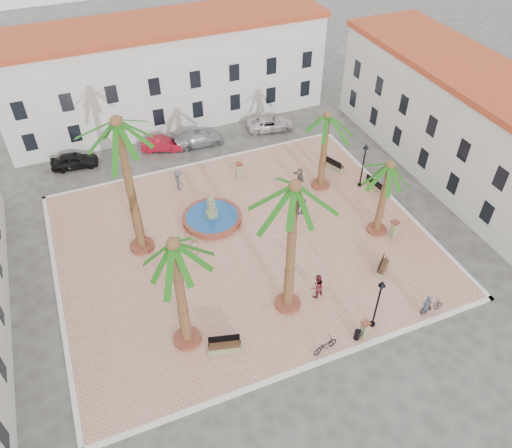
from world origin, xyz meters
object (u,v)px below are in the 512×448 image
object	(u,v)px
car_silver	(198,138)
palm_e	(388,174)
bench_e	(375,186)
pedestrian_fountain_a	(194,245)
bicycle_b	(432,306)
car_red	(162,144)
palm_nw	(119,137)
bollard_n	(239,170)
bench_se	(383,267)
car_white	(270,124)
fountain	(212,217)
bench_s	(225,346)
bollard_e	(394,229)
palm_s	(294,201)
pedestrian_fountain_b	(300,204)
palm_ne	(327,124)
lamppost_e	(364,158)
cyclist_a	(426,305)
pedestrian_east	(300,177)
lamppost_s	(379,296)
litter_bin	(357,335)
cyclist_b	(317,286)
pedestrian_north	(179,180)
car_black	(74,160)
bicycle_a	(325,345)
bollard_se	(364,329)
bench_ne	(333,165)
palm_sw	(175,257)

from	to	relation	value
car_silver	palm_e	bearing A→B (deg)	-149.44
bench_e	pedestrian_fountain_a	xyz separation A→B (m)	(-15.97, -1.63, 0.50)
bicycle_b	car_red	size ratio (longest dim) A/B	0.45
palm_nw	bollard_n	world-z (taller)	palm_nw
bench_se	bench_e	xyz separation A→B (m)	(4.56, 8.06, 0.04)
car_white	pedestrian_fountain_a	bearing A→B (deg)	150.98
bicycle_b	pedestrian_fountain_a	distance (m)	16.22
bollard_n	fountain	bearing A→B (deg)	-131.84
bench_s	palm_nw	bearing A→B (deg)	118.51
car_red	bollard_e	bearing A→B (deg)	-125.59
bollard_e	pedestrian_fountain_a	distance (m)	14.49
palm_s	pedestrian_fountain_b	size ratio (longest dim) A/B	5.46
bollard_e	pedestrian_fountain_a	world-z (taller)	pedestrian_fountain_a
palm_ne	lamppost_e	distance (m)	4.49
lamppost_e	cyclist_a	bearing A→B (deg)	-104.17
fountain	pedestrian_east	bearing A→B (deg)	10.13
cyclist_a	car_white	size ratio (longest dim) A/B	0.37
cyclist_a	lamppost_s	bearing A→B (deg)	-10.28
palm_e	bollard_e	world-z (taller)	palm_e
palm_nw	pedestrian_fountain_a	distance (m)	9.29
litter_bin	car_silver	bearing A→B (deg)	95.20
lamppost_e	car_silver	size ratio (longest dim) A/B	0.86
cyclist_b	car_red	xyz separation A→B (m)	(-4.84, 20.93, -0.47)
bench_e	cyclist_b	xyz separation A→B (m)	(-9.83, -8.37, 0.65)
pedestrian_north	palm_e	bearing A→B (deg)	-144.15
car_white	car_black	bearing A→B (deg)	99.53
litter_bin	cyclist_a	world-z (taller)	cyclist_a
bicycle_a	car_red	size ratio (longest dim) A/B	0.45
bollard_se	bollard_e	world-z (taller)	bollard_e
bench_ne	lamppost_e	bearing A→B (deg)	173.27
bollard_n	car_red	bearing A→B (deg)	125.03
bollard_e	car_red	bearing A→B (deg)	125.07
bicycle_b	car_white	bearing A→B (deg)	4.82
lamppost_s	litter_bin	distance (m)	2.80
palm_nw	pedestrian_fountain_a	bearing A→B (deg)	-32.36
bench_e	cyclist_b	distance (m)	12.92
bench_se	cyclist_b	xyz separation A→B (m)	(-5.27, -0.31, 0.69)
car_red	pedestrian_fountain_a	bearing A→B (deg)	-165.90
palm_ne	car_red	bearing A→B (deg)	135.66
litter_bin	bicycle_a	world-z (taller)	bicycle_a
palm_sw	car_red	bearing A→B (deg)	79.51
cyclist_a	pedestrian_east	world-z (taller)	pedestrian_east
palm_ne	pedestrian_fountain_a	distance (m)	13.53
lamppost_s	pedestrian_north	world-z (taller)	lamppost_s
car_silver	bicycle_b	bearing A→B (deg)	-159.60
bench_se	bench_ne	bearing A→B (deg)	35.56
palm_ne	pedestrian_fountain_b	size ratio (longest dim) A/B	3.82
pedestrian_east	car_silver	xyz separation A→B (m)	(-5.75, 9.40, -0.31)
palm_e	pedestrian_fountain_b	distance (m)	7.33
lamppost_s	bicycle_b	world-z (taller)	lamppost_s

